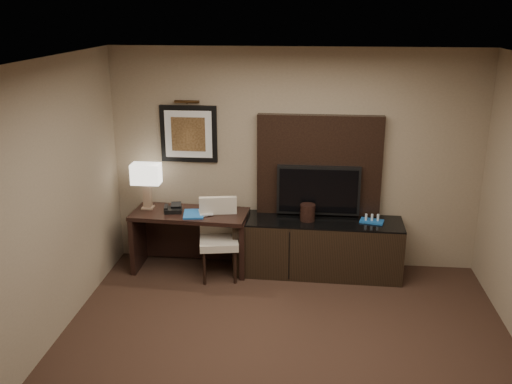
# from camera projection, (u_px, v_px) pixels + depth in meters

# --- Properties ---
(floor) EXTENTS (4.50, 5.00, 0.01)m
(floor) POSITION_uv_depth(u_px,v_px,m) (281.00, 381.00, 5.02)
(floor) COLOR black
(floor) RESTS_ON ground
(ceiling) EXTENTS (4.50, 5.00, 0.01)m
(ceiling) POSITION_uv_depth(u_px,v_px,m) (286.00, 69.00, 4.18)
(ceiling) COLOR silver
(ceiling) RESTS_ON wall_back
(wall_back) EXTENTS (4.50, 0.01, 2.70)m
(wall_back) POSITION_uv_depth(u_px,v_px,m) (295.00, 160.00, 6.96)
(wall_back) COLOR gray
(wall_back) RESTS_ON floor
(wall_left) EXTENTS (0.01, 5.00, 2.70)m
(wall_left) POSITION_uv_depth(u_px,v_px,m) (18.00, 228.00, 4.81)
(wall_left) COLOR gray
(wall_left) RESTS_ON floor
(desk) EXTENTS (1.43, 0.68, 0.75)m
(desk) POSITION_uv_depth(u_px,v_px,m) (191.00, 241.00, 7.05)
(desk) COLOR black
(desk) RESTS_ON floor
(credenza) EXTENTS (2.02, 0.60, 0.69)m
(credenza) POSITION_uv_depth(u_px,v_px,m) (318.00, 247.00, 6.94)
(credenza) COLOR black
(credenza) RESTS_ON floor
(tv_wall_panel) EXTENTS (1.50, 0.12, 1.30)m
(tv_wall_panel) POSITION_uv_depth(u_px,v_px,m) (319.00, 168.00, 6.90)
(tv_wall_panel) COLOR black
(tv_wall_panel) RESTS_ON wall_back
(tv) EXTENTS (1.00, 0.08, 0.60)m
(tv) POSITION_uv_depth(u_px,v_px,m) (318.00, 190.00, 6.89)
(tv) COLOR black
(tv) RESTS_ON tv_wall_panel
(artwork) EXTENTS (0.70, 0.04, 0.70)m
(artwork) POSITION_uv_depth(u_px,v_px,m) (189.00, 134.00, 6.97)
(artwork) COLOR black
(artwork) RESTS_ON wall_back
(picture_light) EXTENTS (0.04, 0.04, 0.30)m
(picture_light) POSITION_uv_depth(u_px,v_px,m) (187.00, 102.00, 6.81)
(picture_light) COLOR #432A15
(picture_light) RESTS_ON wall_back
(desk_chair) EXTENTS (0.54, 0.59, 0.94)m
(desk_chair) POSITION_uv_depth(u_px,v_px,m) (219.00, 241.00, 6.79)
(desk_chair) COLOR beige
(desk_chair) RESTS_ON floor
(table_lamp) EXTENTS (0.39, 0.24, 0.60)m
(table_lamp) POSITION_uv_depth(u_px,v_px,m) (147.00, 185.00, 6.99)
(table_lamp) COLOR #997A5F
(table_lamp) RESTS_ON desk
(desk_phone) EXTENTS (0.24, 0.22, 0.10)m
(desk_phone) POSITION_uv_depth(u_px,v_px,m) (173.00, 208.00, 6.93)
(desk_phone) COLOR black
(desk_phone) RESTS_ON desk
(blue_folder) EXTENTS (0.28, 0.35, 0.02)m
(blue_folder) POSITION_uv_depth(u_px,v_px,m) (194.00, 214.00, 6.85)
(blue_folder) COLOR #1958A8
(blue_folder) RESTS_ON desk
(book) EXTENTS (0.16, 0.07, 0.22)m
(book) POSITION_uv_depth(u_px,v_px,m) (199.00, 205.00, 6.84)
(book) COLOR tan
(book) RESTS_ON desk
(water_bottle) EXTENTS (0.06, 0.06, 0.18)m
(water_bottle) POSITION_uv_depth(u_px,v_px,m) (219.00, 204.00, 6.94)
(water_bottle) COLOR white
(water_bottle) RESTS_ON desk
(ice_bucket) EXTENTS (0.23, 0.23, 0.20)m
(ice_bucket) POSITION_uv_depth(u_px,v_px,m) (308.00, 212.00, 6.81)
(ice_bucket) COLOR black
(ice_bucket) RESTS_ON credenza
(minibar_tray) EXTENTS (0.31, 0.23, 0.10)m
(minibar_tray) POSITION_uv_depth(u_px,v_px,m) (372.00, 218.00, 6.77)
(minibar_tray) COLOR #18549E
(minibar_tray) RESTS_ON credenza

